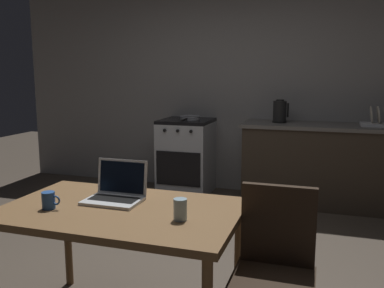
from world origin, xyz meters
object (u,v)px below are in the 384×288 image
Objects in this scene: chair at (275,264)px; stove_oven at (186,156)px; dish_rack at (378,122)px; dining_table at (121,220)px; frying_pan at (190,118)px; laptop at (116,193)px; coffee_mug at (49,200)px; electric_kettle at (280,112)px; drinking_glass at (180,209)px.

stove_oven is at bearing 120.71° from chair.
dish_rack is (0.73, 2.76, 0.44)m from chair.
dining_table is 3.20m from dish_rack.
frying_pan reaches higher than stove_oven.
dish_rack is (1.67, 2.64, 0.18)m from laptop.
laptop is at bearing 176.89° from chair.
chair is 2.14× the size of frying_pan.
coffee_mug is at bearing -123.99° from dish_rack.
stove_oven is at bearing 93.52° from coffee_mug.
coffee_mug reaches higher than dining_table.
chair is at bearing 4.22° from laptop.
stove_oven is 1.25m from electric_kettle.
chair is 3.07m from frying_pan.
electric_kettle reaches higher than drinking_glass.
frying_pan is (0.05, -0.03, 0.48)m from stove_oven.
frying_pan is 2.87m from coffee_mug.
drinking_glass is (0.47, -0.19, 0.01)m from laptop.
chair is (1.39, -2.76, 0.07)m from stove_oven.
laptop is 0.76× the size of frying_pan.
electric_kettle is at bearing 86.24° from drinking_glass.
laptop reaches higher than stove_oven.
electric_kettle is at bearing 180.00° from dish_rack.
frying_pan is (-0.41, 2.62, 0.16)m from laptop.
chair is (0.85, -0.00, -0.14)m from dining_table.
chair reaches higher than coffee_mug.
dish_rack is (2.13, 0.00, 0.50)m from stove_oven.
stove_oven reaches higher than drinking_glass.
drinking_glass is at bearing -72.77° from frying_pan.
laptop is 2.65m from frying_pan.
coffee_mug is at bearing -175.94° from drinking_glass.
drinking_glass is (-0.47, -0.08, 0.26)m from chair.
electric_kettle reaches higher than dish_rack.
laptop is 3.13m from dish_rack.
laptop is (-0.09, 0.11, 0.12)m from dining_table.
chair is 2.89m from dish_rack.
frying_pan is 2.95m from drinking_glass.
dish_rack is at bearing 56.01° from coffee_mug.
frying_pan reaches higher than coffee_mug.
dining_table is 11.92× the size of coffee_mug.
laptop is at bearing -122.29° from dish_rack.
drinking_glass is (-0.19, -2.84, -0.25)m from electric_kettle.
chair is 2.82m from electric_kettle.
laptop is (-0.94, 0.12, 0.25)m from chair.
coffee_mug is at bearing -86.48° from stove_oven.
stove_oven is at bearing 111.03° from laptop.
dining_table is 3.87× the size of dish_rack.
stove_oven is 0.69× the size of dining_table.
stove_oven reaches higher than chair.
frying_pan is at bearing 120.08° from chair.
stove_oven is 2.84× the size of laptop.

